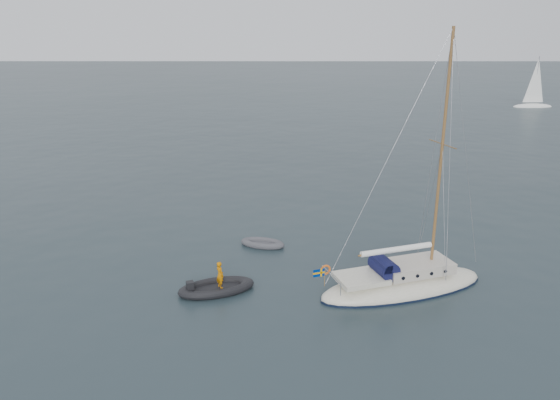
{
  "coord_description": "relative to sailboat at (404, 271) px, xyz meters",
  "views": [
    {
      "loc": [
        -2.44,
        -26.38,
        12.43
      ],
      "look_at": [
        -2.5,
        0.0,
        3.68
      ],
      "focal_mm": 35.0,
      "sensor_mm": 36.0,
      "label": 1
    }
  ],
  "objects": [
    {
      "name": "distant_yacht_b",
      "position": [
        31.64,
        58.02,
        2.38
      ],
      "size": [
        5.91,
        3.15,
        7.83
      ],
      "rotation": [
        0.0,
        0.0,
        0.08
      ],
      "color": "white",
      "rests_on": "ground"
    },
    {
      "name": "ground",
      "position": [
        -3.44,
        2.65,
        -0.96
      ],
      "size": [
        300.0,
        300.0,
        0.0
      ],
      "primitive_type": "plane",
      "color": "black",
      "rests_on": "ground"
    },
    {
      "name": "dinghy",
      "position": [
        -6.94,
        5.33,
        -0.8
      ],
      "size": [
        2.6,
        1.18,
        0.37
      ],
      "rotation": [
        0.0,
        0.0,
        -0.29
      ],
      "color": "#4B4A4F",
      "rests_on": "ground"
    },
    {
      "name": "sailboat",
      "position": [
        0.0,
        0.0,
        0.0
      ],
      "size": [
        8.95,
        2.68,
        12.74
      ],
      "rotation": [
        0.0,
        0.0,
        0.33
      ],
      "color": "white",
      "rests_on": "ground"
    },
    {
      "name": "rib",
      "position": [
        -8.99,
        -0.22,
        -0.73
      ],
      "size": [
        3.73,
        1.69,
        1.54
      ],
      "rotation": [
        0.0,
        0.0,
        0.34
      ],
      "color": "black",
      "rests_on": "ground"
    }
  ]
}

